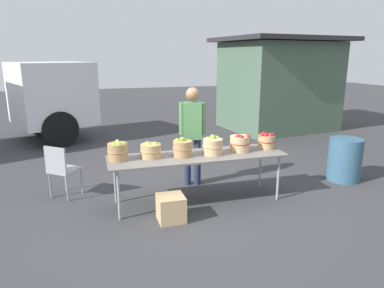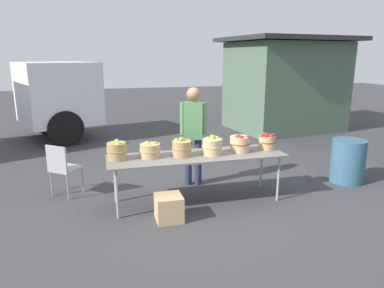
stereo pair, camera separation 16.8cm
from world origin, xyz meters
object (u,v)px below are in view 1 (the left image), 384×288
market_table (198,157)px  vendor_adult (192,129)px  apple_basket_red_1 (267,141)px  apple_basket_green_1 (151,150)px  apple_basket_green_3 (213,146)px  folding_chair (61,167)px  produce_crate (171,208)px  trash_barrel (345,159)px  apple_basket_red_0 (240,143)px  apple_basket_green_2 (182,148)px  apple_basket_green_0 (118,151)px

market_table → vendor_adult: size_ratio=1.58×
apple_basket_red_1 → vendor_adult: size_ratio=0.17×
apple_basket_green_1 → apple_basket_green_3: (0.94, -0.08, 0.02)m
market_table → folding_chair: folding_chair is taller
apple_basket_green_3 → produce_crate: bearing=-147.0°
folding_chair → trash_barrel: folding_chair is taller
vendor_adult → produce_crate: vendor_adult is taller
folding_chair → apple_basket_red_1: bearing=-152.9°
apple_basket_green_1 → apple_basket_red_0: apple_basket_red_0 is taller
apple_basket_red_1 → produce_crate: size_ratio=0.79×
apple_basket_green_2 → vendor_adult: 0.81m
trash_barrel → apple_basket_green_1: bearing=-178.4°
apple_basket_green_3 → apple_basket_red_0: bearing=5.5°
vendor_adult → apple_basket_red_1: bearing=163.2°
apple_basket_red_0 → vendor_adult: (-0.57, 0.70, 0.13)m
folding_chair → produce_crate: bearing=178.2°
trash_barrel → apple_basket_green_2: bearing=-177.2°
apple_basket_red_1 → apple_basket_green_2: bearing=-178.3°
apple_basket_green_1 → apple_basket_green_2: apple_basket_green_2 is taller
apple_basket_red_0 → trash_barrel: 2.21m
apple_basket_green_0 → vendor_adult: size_ratio=0.18×
apple_basket_red_0 → folding_chair: apple_basket_red_0 is taller
apple_basket_red_0 → apple_basket_green_2: bearing=-179.3°
apple_basket_green_3 → produce_crate: 1.17m
apple_basket_green_0 → apple_basket_red_1: size_ratio=1.08×
market_table → apple_basket_red_1: (1.19, 0.06, 0.16)m
apple_basket_green_0 → produce_crate: (0.63, -0.60, -0.71)m
apple_basket_green_3 → vendor_adult: (-0.10, 0.75, 0.12)m
apple_basket_green_2 → apple_basket_green_3: size_ratio=0.96×
apple_basket_red_0 → apple_basket_red_1: 0.48m
apple_basket_red_0 → vendor_adult: size_ratio=0.19×
folding_chair → produce_crate: (1.47, -1.29, -0.33)m
vendor_adult → produce_crate: (-0.68, -1.26, -0.82)m
apple_basket_green_1 → apple_basket_red_1: (1.89, -0.01, 0.02)m
trash_barrel → apple_basket_red_1: bearing=-176.3°
market_table → apple_basket_red_0: (0.71, 0.02, 0.17)m
apple_basket_green_2 → apple_basket_red_1: bearing=1.7°
trash_barrel → produce_crate: trash_barrel is taller
apple_basket_green_1 → market_table: bearing=-5.2°
apple_basket_green_2 → trash_barrel: size_ratio=0.39×
apple_basket_green_0 → folding_chair: (-0.84, 0.69, -0.38)m
market_table → apple_basket_red_0: bearing=2.0°
produce_crate → apple_basket_red_1: bearing=18.6°
apple_basket_green_3 → trash_barrel: 2.67m
folding_chair → apple_basket_red_0: bearing=-155.7°
apple_basket_green_3 → folding_chair: apple_basket_green_3 is taller
apple_basket_green_2 → trash_barrel: bearing=2.8°
vendor_adult → produce_crate: bearing=77.1°
folding_chair → apple_basket_green_3: bearing=-159.6°
apple_basket_red_0 → trash_barrel: (2.15, 0.14, -0.49)m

